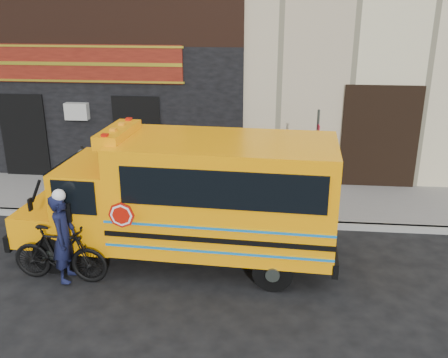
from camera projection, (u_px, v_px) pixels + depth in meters
name	position (u px, v px, depth m)	size (l,w,h in m)	color
ground	(225.00, 277.00, 10.34)	(120.00, 120.00, 0.00)	black
curb	(235.00, 221.00, 12.74)	(40.00, 0.20, 0.15)	gray
sidewalk	(239.00, 199.00, 14.15)	(40.00, 3.00, 0.15)	slate
school_bus	(194.00, 196.00, 10.54)	(7.00, 2.53, 2.92)	black
sign_pole	(316.00, 160.00, 12.63)	(0.07, 0.25, 2.87)	#3F4740
bicycle	(60.00, 254.00, 10.02)	(0.56, 2.00, 1.20)	black
cyclist	(64.00, 240.00, 9.89)	(0.67, 0.44, 1.84)	black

